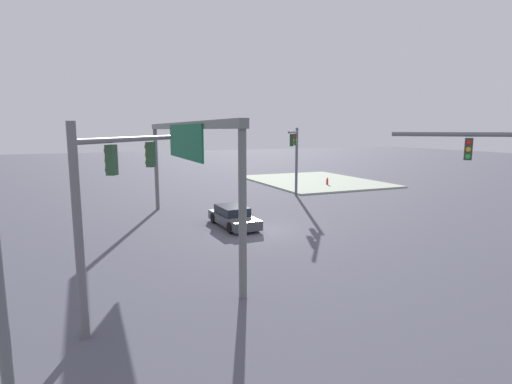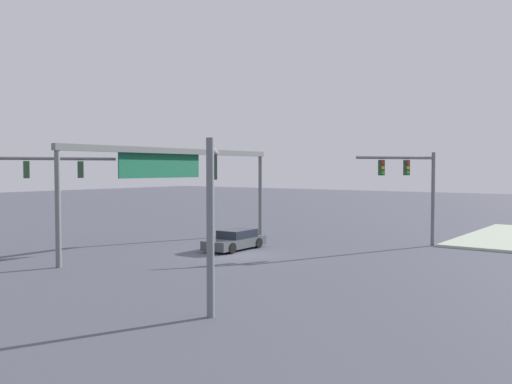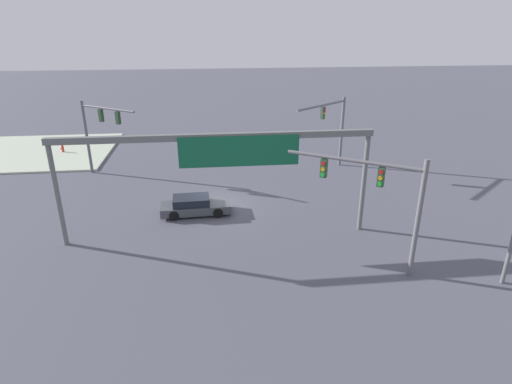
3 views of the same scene
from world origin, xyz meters
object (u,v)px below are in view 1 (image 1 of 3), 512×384
traffic_signal_cross_street (295,149)px  sedan_car_approaching (233,217)px  traffic_signal_opposite_side (110,183)px  traffic_signal_near_corner (509,172)px  fire_hydrant_on_curb (327,181)px

traffic_signal_cross_street → sedan_car_approaching: bearing=-12.6°
traffic_signal_opposite_side → traffic_signal_cross_street: traffic_signal_opposite_side is taller
traffic_signal_near_corner → fire_hydrant_on_curb: (24.21, -7.11, -3.58)m
traffic_signal_near_corner → sedan_car_approaching: (11.39, 8.01, -3.49)m
traffic_signal_opposite_side → traffic_signal_cross_street: bearing=-9.8°
traffic_signal_opposite_side → fire_hydrant_on_curb: bearing=-12.2°
traffic_signal_near_corner → fire_hydrant_on_curb: traffic_signal_near_corner is taller
sedan_car_approaching → fire_hydrant_on_curb: sedan_car_approaching is taller
traffic_signal_cross_street → fire_hydrant_on_curb: traffic_signal_cross_street is taller
traffic_signal_near_corner → traffic_signal_opposite_side: traffic_signal_opposite_side is taller
traffic_signal_opposite_side → fire_hydrant_on_curb: 31.87m
traffic_signal_near_corner → traffic_signal_opposite_side: size_ratio=0.98×
traffic_signal_opposite_side → sedan_car_approaching: traffic_signal_opposite_side is taller
sedan_car_approaching → fire_hydrant_on_curb: 19.82m
traffic_signal_near_corner → fire_hydrant_on_curb: 25.48m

